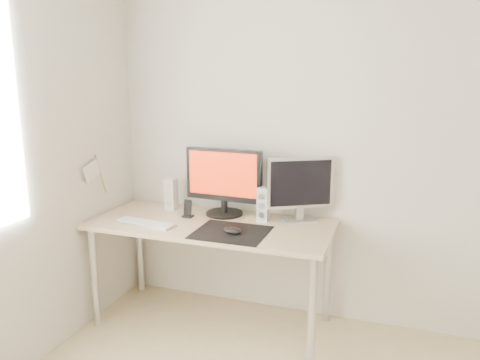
# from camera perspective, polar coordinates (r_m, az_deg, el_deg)

# --- Properties ---
(wall_back) EXTENTS (3.50, 0.00, 3.50)m
(wall_back) POSITION_cam_1_polar(r_m,az_deg,el_deg) (3.15, 14.96, 4.28)
(wall_back) COLOR silver
(wall_back) RESTS_ON ground
(mousepad) EXTENTS (0.45, 0.40, 0.00)m
(mousepad) POSITION_cam_1_polar(r_m,az_deg,el_deg) (2.92, -1.10, -6.39)
(mousepad) COLOR black
(mousepad) RESTS_ON desk
(mouse) EXTENTS (0.12, 0.07, 0.04)m
(mouse) POSITION_cam_1_polar(r_m,az_deg,el_deg) (2.88, -0.93, -6.20)
(mouse) COLOR black
(mouse) RESTS_ON mousepad
(desk) EXTENTS (1.60, 0.70, 0.73)m
(desk) POSITION_cam_1_polar(r_m,az_deg,el_deg) (3.15, -3.49, -6.53)
(desk) COLOR #D1B587
(desk) RESTS_ON ground
(main_monitor) EXTENTS (0.55, 0.27, 0.47)m
(main_monitor) POSITION_cam_1_polar(r_m,az_deg,el_deg) (3.22, -2.00, 0.08)
(main_monitor) COLOR black
(main_monitor) RESTS_ON desk
(second_monitor) EXTENTS (0.41, 0.26, 0.43)m
(second_monitor) POSITION_cam_1_polar(r_m,az_deg,el_deg) (3.10, 7.32, -0.75)
(second_monitor) COLOR silver
(second_monitor) RESTS_ON desk
(speaker_left) EXTENTS (0.07, 0.09, 0.23)m
(speaker_left) POSITION_cam_1_polar(r_m,az_deg,el_deg) (3.42, -8.39, -1.72)
(speaker_left) COLOR white
(speaker_left) RESTS_ON desk
(speaker_right) EXTENTS (0.07, 0.09, 0.23)m
(speaker_right) POSITION_cam_1_polar(r_m,az_deg,el_deg) (3.12, 2.87, -2.97)
(speaker_right) COLOR silver
(speaker_right) RESTS_ON desk
(keyboard) EXTENTS (0.43, 0.17, 0.02)m
(keyboard) POSITION_cam_1_polar(r_m,az_deg,el_deg) (3.14, -11.51, -5.16)
(keyboard) COLOR #BBBABD
(keyboard) RESTS_ON desk
(phone_dock) EXTENTS (0.07, 0.06, 0.12)m
(phone_dock) POSITION_cam_1_polar(r_m,az_deg,el_deg) (3.24, -6.38, -3.88)
(phone_dock) COLOR black
(phone_dock) RESTS_ON desk
(pennant) EXTENTS (0.01, 0.23, 0.29)m
(pennant) POSITION_cam_1_polar(r_m,az_deg,el_deg) (3.31, -17.28, 0.97)
(pennant) COLOR #A57F54
(pennant) RESTS_ON wall_left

